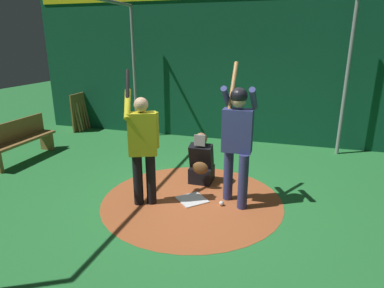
{
  "coord_description": "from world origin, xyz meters",
  "views": [
    {
      "loc": [
        4.62,
        1.4,
        2.46
      ],
      "look_at": [
        0.0,
        0.0,
        0.95
      ],
      "focal_mm": 31.0,
      "sensor_mm": 36.0,
      "label": 1
    }
  ],
  "objects_px": {
    "catcher": "(201,164)",
    "home_plate": "(192,199)",
    "visitor": "(143,144)",
    "baseball_1": "(226,196)",
    "baseball_0": "(221,203)",
    "bench": "(19,140)",
    "bat_rack": "(83,112)",
    "batter": "(237,135)"
  },
  "relations": [
    {
      "from": "visitor",
      "to": "bat_rack",
      "type": "height_order",
      "value": "visitor"
    },
    {
      "from": "catcher",
      "to": "visitor",
      "type": "distance_m",
      "value": 1.36
    },
    {
      "from": "catcher",
      "to": "home_plate",
      "type": "bearing_deg",
      "value": 3.51
    },
    {
      "from": "batter",
      "to": "bat_rack",
      "type": "xyz_separation_m",
      "value": [
        -3.3,
        -4.98,
        -0.63
      ]
    },
    {
      "from": "catcher",
      "to": "visitor",
      "type": "xyz_separation_m",
      "value": [
        1.03,
        -0.64,
        0.61
      ]
    },
    {
      "from": "bat_rack",
      "to": "bench",
      "type": "bearing_deg",
      "value": 5.28
    },
    {
      "from": "bench",
      "to": "baseball_0",
      "type": "bearing_deg",
      "value": 79.88
    },
    {
      "from": "bat_rack",
      "to": "bench",
      "type": "xyz_separation_m",
      "value": [
        2.64,
        0.24,
        -0.04
      ]
    },
    {
      "from": "batter",
      "to": "home_plate",
      "type": "bearing_deg",
      "value": -80.78
    },
    {
      "from": "catcher",
      "to": "baseball_1",
      "type": "bearing_deg",
      "value": 47.79
    },
    {
      "from": "baseball_0",
      "to": "baseball_1",
      "type": "height_order",
      "value": "same"
    },
    {
      "from": "catcher",
      "to": "baseball_1",
      "type": "xyz_separation_m",
      "value": [
        0.5,
        0.55,
        -0.32
      ]
    },
    {
      "from": "bat_rack",
      "to": "baseball_0",
      "type": "bearing_deg",
      "value": 54.26
    },
    {
      "from": "catcher",
      "to": "bench",
      "type": "xyz_separation_m",
      "value": [
        -0.04,
        -4.02,
        0.08
      ]
    },
    {
      "from": "catcher",
      "to": "baseball_0",
      "type": "xyz_separation_m",
      "value": [
        0.77,
        0.54,
        -0.32
      ]
    },
    {
      "from": "home_plate",
      "to": "bench",
      "type": "height_order",
      "value": "bench"
    },
    {
      "from": "visitor",
      "to": "baseball_1",
      "type": "xyz_separation_m",
      "value": [
        -0.53,
        1.19,
        -0.93
      ]
    },
    {
      "from": "home_plate",
      "to": "baseball_1",
      "type": "distance_m",
      "value": 0.55
    },
    {
      "from": "catcher",
      "to": "baseball_0",
      "type": "height_order",
      "value": "catcher"
    },
    {
      "from": "baseball_1",
      "to": "baseball_0",
      "type": "bearing_deg",
      "value": -2.96
    },
    {
      "from": "visitor",
      "to": "bench",
      "type": "xyz_separation_m",
      "value": [
        -1.07,
        -3.39,
        -0.53
      ]
    },
    {
      "from": "batter",
      "to": "bench",
      "type": "bearing_deg",
      "value": -97.9
    },
    {
      "from": "bat_rack",
      "to": "baseball_1",
      "type": "distance_m",
      "value": 5.8
    },
    {
      "from": "catcher",
      "to": "visitor",
      "type": "bearing_deg",
      "value": -31.84
    },
    {
      "from": "bat_rack",
      "to": "batter",
      "type": "bearing_deg",
      "value": 56.47
    },
    {
      "from": "home_plate",
      "to": "bench",
      "type": "relative_size",
      "value": 0.25
    },
    {
      "from": "bat_rack",
      "to": "baseball_0",
      "type": "relative_size",
      "value": 14.2
    },
    {
      "from": "home_plate",
      "to": "catcher",
      "type": "relative_size",
      "value": 0.45
    },
    {
      "from": "visitor",
      "to": "bench",
      "type": "bearing_deg",
      "value": -130.16
    },
    {
      "from": "batter",
      "to": "baseball_1",
      "type": "height_order",
      "value": "batter"
    },
    {
      "from": "home_plate",
      "to": "baseball_0",
      "type": "xyz_separation_m",
      "value": [
        0.05,
        0.49,
        0.03
      ]
    },
    {
      "from": "bat_rack",
      "to": "visitor",
      "type": "bearing_deg",
      "value": 44.33
    },
    {
      "from": "baseball_0",
      "to": "bench",
      "type": "bearing_deg",
      "value": -100.12
    },
    {
      "from": "home_plate",
      "to": "batter",
      "type": "xyz_separation_m",
      "value": [
        -0.11,
        0.67,
        1.11
      ]
    },
    {
      "from": "bench",
      "to": "baseball_1",
      "type": "xyz_separation_m",
      "value": [
        0.54,
        4.58,
        -0.4
      ]
    },
    {
      "from": "visitor",
      "to": "baseball_1",
      "type": "bearing_deg",
      "value": 91.31
    },
    {
      "from": "home_plate",
      "to": "baseball_0",
      "type": "height_order",
      "value": "baseball_0"
    },
    {
      "from": "visitor",
      "to": "baseball_0",
      "type": "bearing_deg",
      "value": 79.73
    },
    {
      "from": "home_plate",
      "to": "visitor",
      "type": "bearing_deg",
      "value": -65.88
    },
    {
      "from": "visitor",
      "to": "baseball_0",
      "type": "xyz_separation_m",
      "value": [
        -0.26,
        1.18,
        -0.93
      ]
    },
    {
      "from": "bench",
      "to": "visitor",
      "type": "bearing_deg",
      "value": 72.44
    },
    {
      "from": "batter",
      "to": "catcher",
      "type": "xyz_separation_m",
      "value": [
        -0.61,
        -0.71,
        -0.75
      ]
    }
  ]
}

